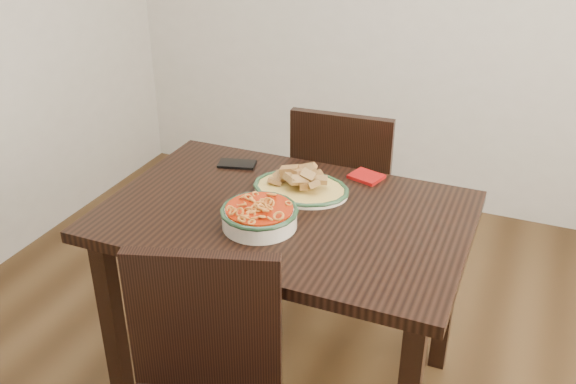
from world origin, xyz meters
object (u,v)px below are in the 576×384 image
at_px(chair_far, 345,190).
at_px(noodle_bowl, 259,214).
at_px(smartphone, 237,164).
at_px(fish_plate, 301,180).
at_px(dining_table, 286,236).

relative_size(chair_far, noodle_bowl, 3.58).
distance_m(noodle_bowl, smartphone, 0.47).
xyz_separation_m(fish_plate, noodle_bowl, (-0.03, -0.27, -0.00)).
distance_m(fish_plate, smartphone, 0.33).
bearing_deg(noodle_bowl, dining_table, 72.84).
height_order(chair_far, noodle_bowl, chair_far).
height_order(chair_far, smartphone, chair_far).
bearing_deg(smartphone, noodle_bowl, -68.98).
bearing_deg(noodle_bowl, fish_plate, 82.84).
xyz_separation_m(dining_table, chair_far, (-0.01, 0.68, -0.15)).
height_order(dining_table, chair_far, chair_far).
xyz_separation_m(dining_table, smartphone, (-0.31, 0.25, 0.10)).
relative_size(noodle_bowl, smartphone, 1.78).
xyz_separation_m(chair_far, smartphone, (-0.30, -0.42, 0.26)).
relative_size(chair_far, smartphone, 6.37).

